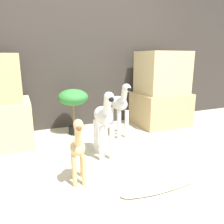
{
  "coord_description": "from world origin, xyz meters",
  "views": [
    {
      "loc": [
        -0.88,
        -1.61,
        1.05
      ],
      "look_at": [
        0.13,
        0.74,
        0.41
      ],
      "focal_mm": 35.0,
      "sensor_mm": 36.0,
      "label": 1
    }
  ],
  "objects_px": {
    "zebra_right": "(120,106)",
    "potted_palm_front": "(73,100)",
    "giraffe_figurine": "(78,148)",
    "zebra_left": "(104,119)",
    "surfboard": "(168,182)"
  },
  "relations": [
    {
      "from": "zebra_right",
      "to": "potted_palm_front",
      "type": "bearing_deg",
      "value": 150.82
    },
    {
      "from": "zebra_right",
      "to": "giraffe_figurine",
      "type": "xyz_separation_m",
      "value": [
        -0.82,
        -0.93,
        -0.1
      ]
    },
    {
      "from": "zebra_right",
      "to": "giraffe_figurine",
      "type": "bearing_deg",
      "value": -131.23
    },
    {
      "from": "giraffe_figurine",
      "to": "potted_palm_front",
      "type": "xyz_separation_m",
      "value": [
        0.26,
        1.24,
        0.16
      ]
    },
    {
      "from": "potted_palm_front",
      "to": "surfboard",
      "type": "bearing_deg",
      "value": -74.3
    },
    {
      "from": "zebra_right",
      "to": "potted_palm_front",
      "type": "xyz_separation_m",
      "value": [
        -0.56,
        0.31,
        0.07
      ]
    },
    {
      "from": "zebra_left",
      "to": "surfboard",
      "type": "relative_size",
      "value": 0.78
    },
    {
      "from": "giraffe_figurine",
      "to": "potted_palm_front",
      "type": "distance_m",
      "value": 1.28
    },
    {
      "from": "potted_palm_front",
      "to": "giraffe_figurine",
      "type": "bearing_deg",
      "value": -101.83
    },
    {
      "from": "zebra_left",
      "to": "potted_palm_front",
      "type": "relative_size",
      "value": 1.16
    },
    {
      "from": "potted_palm_front",
      "to": "surfboard",
      "type": "height_order",
      "value": "potted_palm_front"
    },
    {
      "from": "potted_palm_front",
      "to": "surfboard",
      "type": "relative_size",
      "value": 0.67
    },
    {
      "from": "zebra_right",
      "to": "zebra_left",
      "type": "height_order",
      "value": "same"
    },
    {
      "from": "zebra_left",
      "to": "potted_palm_front",
      "type": "distance_m",
      "value": 0.84
    },
    {
      "from": "giraffe_figurine",
      "to": "surfboard",
      "type": "bearing_deg",
      "value": -23.81
    }
  ]
}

